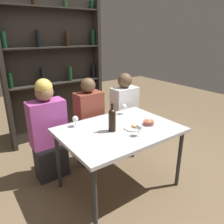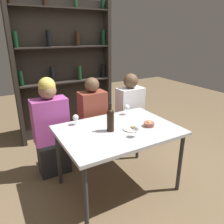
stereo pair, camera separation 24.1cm
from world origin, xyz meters
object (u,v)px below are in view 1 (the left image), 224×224
at_px(wine_bottle, 112,119).
at_px(wine_glass_1, 139,127).
at_px(snack_bowl, 149,122).
at_px(seated_person_left, 49,133).
at_px(food_plate_0, 133,128).
at_px(wine_glass_2, 75,119).
at_px(wine_glass_0, 124,107).
at_px(seated_person_right, 124,115).
at_px(seated_person_center, 89,125).

bearing_deg(wine_bottle, wine_glass_1, -59.10).
bearing_deg(snack_bowl, seated_person_left, 139.75).
relative_size(wine_glass_1, snack_bowl, 1.11).
relative_size(food_plate_0, seated_person_left, 0.16).
xyz_separation_m(wine_bottle, wine_glass_2, (-0.26, 0.33, -0.05)).
height_order(snack_bowl, seated_person_left, seated_person_left).
xyz_separation_m(wine_glass_1, wine_glass_2, (-0.41, 0.58, -0.01)).
distance_m(wine_bottle, wine_glass_0, 0.53).
distance_m(snack_bowl, seated_person_right, 0.83).
bearing_deg(wine_glass_1, wine_bottle, 120.90).
bearing_deg(snack_bowl, wine_glass_0, 90.97).
distance_m(snack_bowl, seated_person_center, 0.85).
distance_m(wine_glass_1, seated_person_right, 1.08).
xyz_separation_m(food_plate_0, seated_person_right, (0.47, 0.73, -0.19)).
bearing_deg(food_plate_0, wine_bottle, 158.36).
xyz_separation_m(wine_glass_0, wine_glass_2, (-0.68, 0.01, -0.01)).
distance_m(wine_glass_0, seated_person_right, 0.50).
height_order(wine_glass_0, seated_person_right, seated_person_right).
relative_size(food_plate_0, seated_person_center, 0.16).
distance_m(wine_bottle, food_plate_0, 0.27).
relative_size(snack_bowl, seated_person_right, 0.10).
bearing_deg(seated_person_center, seated_person_right, 0.00).
height_order(wine_glass_2, food_plate_0, wine_glass_2).
distance_m(wine_glass_1, seated_person_center, 0.94).
xyz_separation_m(seated_person_left, seated_person_center, (0.56, 0.00, -0.04)).
bearing_deg(wine_glass_0, food_plate_0, -116.15).
bearing_deg(seated_person_right, wine_glass_0, -130.12).
distance_m(wine_bottle, snack_bowl, 0.46).
relative_size(wine_bottle, wine_glass_0, 2.31).
height_order(food_plate_0, seated_person_left, seated_person_left).
relative_size(snack_bowl, seated_person_left, 0.09).
xyz_separation_m(wine_bottle, food_plate_0, (0.22, -0.09, -0.12)).
distance_m(wine_glass_0, wine_glass_1, 0.63).
bearing_deg(snack_bowl, seated_person_right, 70.76).
xyz_separation_m(wine_glass_1, seated_person_center, (-0.06, 0.90, -0.27)).
relative_size(wine_glass_2, seated_person_right, 0.10).
bearing_deg(seated_person_center, wine_bottle, -98.18).
xyz_separation_m(snack_bowl, seated_person_right, (0.26, 0.76, -0.21)).
xyz_separation_m(wine_glass_0, food_plate_0, (-0.20, -0.41, -0.08)).
relative_size(wine_glass_0, snack_bowl, 1.11).
relative_size(snack_bowl, seated_person_center, 0.10).
relative_size(wine_glass_1, seated_person_left, 0.10).
bearing_deg(seated_person_left, wine_glass_1, -55.55).
height_order(snack_bowl, seated_person_right, seated_person_right).
height_order(wine_glass_1, food_plate_0, wine_glass_1).
bearing_deg(wine_glass_2, seated_person_center, 41.91).
height_order(food_plate_0, seated_person_center, seated_person_center).
distance_m(seated_person_left, seated_person_center, 0.56).
relative_size(wine_glass_1, food_plate_0, 0.67).
distance_m(wine_glass_1, food_plate_0, 0.20).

